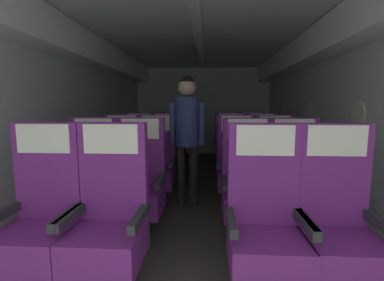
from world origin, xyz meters
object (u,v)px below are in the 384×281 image
(flight_attendant, at_px, (187,127))
(seat_a_left_window, at_px, (41,221))
(seat_b_left_aisle, at_px, (139,185))
(seat_c_right_window, at_px, (236,168))
(seat_e_left_window, at_px, (150,147))
(seat_e_right_aisle, at_px, (252,148))
(seat_c_left_aisle, at_px, (156,166))
(seat_d_right_window, at_px, (231,156))
(seat_c_left_window, at_px, (121,166))
(seat_d_right_aisle, at_px, (262,156))
(seat_d_left_window, at_px, (138,154))
(seat_a_right_window, at_px, (265,227))
(seat_b_left_window, at_px, (92,185))
(seat_b_right_window, at_px, (247,188))
(seat_a_left_aisle, at_px, (109,222))
(seat_a_right_aisle, at_px, (338,229))
(seat_c_right_aisle, at_px, (274,168))
(seat_d_left_aisle, at_px, (166,155))
(seat_e_left_aisle, at_px, (174,147))
(seat_b_right_aisle, at_px, (294,188))
(seat_e_right_window, at_px, (227,147))

(flight_attendant, bearing_deg, seat_a_left_window, -113.59)
(seat_a_left_window, height_order, flight_attendant, flight_attendant)
(seat_b_left_aisle, bearing_deg, seat_c_right_window, 38.98)
(seat_b_left_aisle, height_order, seat_e_left_window, same)
(seat_e_right_aisle, bearing_deg, flight_attendant, -122.14)
(seat_c_left_aisle, relative_size, seat_d_right_window, 1.00)
(seat_c_left_window, bearing_deg, seat_e_right_aisle, 40.13)
(seat_d_right_aisle, height_order, seat_d_right_window, same)
(seat_d_left_window, bearing_deg, seat_a_right_window, -59.25)
(seat_b_left_window, xyz_separation_m, seat_d_left_window, (0.01, 1.69, 0.00))
(seat_e_left_window, height_order, seat_e_right_aisle, same)
(seat_b_left_window, bearing_deg, seat_d_left_window, 89.72)
(seat_b_left_window, distance_m, seat_e_right_aisle, 3.20)
(seat_b_right_window, xyz_separation_m, seat_c_left_aisle, (-1.05, 0.86, 0.00))
(seat_a_left_aisle, xyz_separation_m, seat_a_right_aisle, (1.49, -0.00, 0.00))
(flight_attendant, bearing_deg, seat_c_left_aisle, 172.88)
(seat_c_right_aisle, distance_m, seat_e_right_aisle, 1.67)
(seat_c_left_window, bearing_deg, seat_b_left_aisle, -61.01)
(seat_d_right_aisle, xyz_separation_m, flight_attendant, (-1.11, -0.92, 0.52))
(seat_a_right_window, relative_size, seat_d_right_window, 1.00)
(seat_c_right_aisle, relative_size, seat_d_left_window, 1.00)
(seat_a_right_window, height_order, seat_b_left_window, same)
(seat_c_right_aisle, height_order, seat_d_left_window, same)
(seat_b_right_window, height_order, seat_e_left_window, same)
(seat_d_right_aisle, bearing_deg, seat_c_left_window, -157.00)
(seat_d_left_aisle, bearing_deg, seat_a_right_aisle, -59.28)
(seat_d_right_aisle, bearing_deg, seat_d_left_window, -179.95)
(seat_d_left_window, xyz_separation_m, flight_attendant, (0.87, -0.92, 0.52))
(seat_a_left_aisle, xyz_separation_m, seat_a_right_window, (1.03, -0.01, 0.00))
(seat_e_left_aisle, bearing_deg, seat_c_right_window, -58.60)
(seat_c_left_window, bearing_deg, seat_b_right_aisle, -22.89)
(seat_a_left_aisle, distance_m, seat_d_left_aisle, 2.53)
(seat_b_right_aisle, relative_size, seat_c_left_window, 1.00)
(seat_a_right_window, relative_size, seat_c_right_aisle, 1.00)
(seat_d_right_window, bearing_deg, seat_a_left_aisle, -112.13)
(seat_e_right_aisle, bearing_deg, seat_b_left_aisle, -121.10)
(seat_c_left_window, height_order, seat_e_right_window, same)
(seat_c_left_window, xyz_separation_m, seat_c_left_aisle, (0.47, 0.01, 0.00))
(seat_d_right_aisle, height_order, seat_e_right_aisle, same)
(seat_d_right_window, height_order, seat_e_left_aisle, same)
(seat_a_right_aisle, bearing_deg, seat_d_left_aisle, 120.72)
(seat_b_right_aisle, xyz_separation_m, seat_c_right_window, (-0.47, 0.83, 0.00))
(seat_e_left_window, distance_m, flight_attendant, 2.02)
(seat_d_left_aisle, bearing_deg, seat_e_left_aisle, 88.90)
(seat_b_right_window, height_order, seat_c_left_aisle, same)
(seat_e_right_window, bearing_deg, seat_d_left_window, -150.71)
(seat_e_right_aisle, distance_m, seat_e_right_window, 0.47)
(seat_a_right_window, xyz_separation_m, seat_e_right_window, (-0.01, 3.37, 0.00))
(seat_c_left_window, bearing_deg, seat_c_left_aisle, 0.80)
(seat_e_left_window, relative_size, seat_e_right_window, 1.00)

